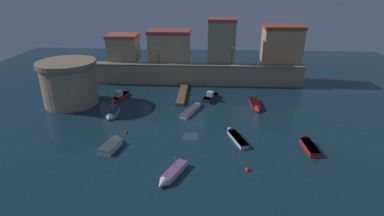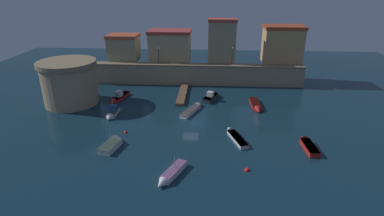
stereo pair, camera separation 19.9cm
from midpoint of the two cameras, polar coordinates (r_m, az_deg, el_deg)
The scene contains 18 objects.
ground_plane at distance 49.22m, azimuth -0.34°, elevation -2.82°, with size 114.34×114.34×0.00m, color #112D3D.
quay_wall at distance 67.23m, azimuth 0.75°, elevation 6.39°, with size 46.26×2.46×4.57m.
old_town_backdrop at distance 69.47m, azimuth 2.58°, elevation 11.87°, with size 43.52×6.24×9.57m.
fortress_tower at distance 60.12m, azimuth -22.23°, elevation 4.47°, with size 10.41×10.41×8.10m.
pier_dock at distance 61.26m, azimuth -1.89°, elevation 2.73°, with size 1.62×12.12×0.70m.
quay_lamp_0 at distance 66.96m, azimuth -6.48°, elevation 10.25°, with size 0.32×0.32×3.53m.
quay_lamp_1 at distance 66.15m, azimuth 7.45°, elevation 10.20°, with size 0.32×0.32×3.83m.
moored_boat_0 at distance 36.28m, azimuth -4.18°, elevation -12.44°, with size 3.44×5.73×2.51m.
moored_boat_1 at distance 43.76m, azimuth -14.75°, elevation -6.53°, with size 2.80×4.85×2.67m.
moored_boat_2 at distance 53.35m, azimuth -14.97°, elevation -1.00°, with size 1.59×4.81×3.04m.
moored_boat_3 at distance 56.20m, azimuth 11.90°, elevation 0.41°, with size 1.80×6.63×1.45m.
moored_boat_4 at distance 53.70m, azimuth 0.07°, elevation -0.17°, with size 3.92×7.15×1.20m.
moored_boat_5 at distance 60.25m, azimuth -13.88°, elevation 1.92°, with size 2.89×6.71×2.04m.
moored_boat_6 at distance 45.15m, azimuth 7.95°, elevation -5.15°, with size 3.26×6.56×1.19m.
moored_boat_7 at distance 59.17m, azimuth 3.69°, elevation 2.22°, with size 3.58×5.66×2.10m.
moored_boat_8 at distance 45.18m, azimuth 20.86°, elevation -6.41°, with size 1.68×5.52×1.31m.
mooring_buoy_0 at distance 47.20m, azimuth -12.49°, elevation -4.59°, with size 0.54×0.54×0.54m, color red.
mooring_buoy_1 at distance 38.20m, azimuth 10.28°, elevation -11.47°, with size 0.67×0.67×0.67m, color red.
Camera 1 is at (2.77, -44.30, 21.27)m, focal length 28.28 mm.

